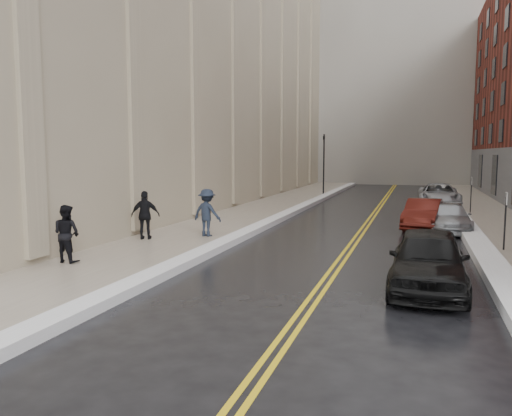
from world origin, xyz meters
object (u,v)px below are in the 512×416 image
Objects in this scene: car_silver_near at (449,218)px; pedestrian_a at (67,234)px; car_maroon at (423,214)px; car_black at (428,260)px; pedestrian_c at (145,215)px; car_silver_far at (439,195)px; pedestrian_b at (207,213)px.

pedestrian_a reaches higher than car_silver_near.
car_silver_near is at bearing -12.24° from car_maroon.
car_maroon reaches higher than car_silver_near.
car_maroon is 1.22m from car_silver_near.
car_maroon is 16.16m from pedestrian_a.
car_black is at bearing -97.05° from car_silver_near.
car_black is 1.10× the size of car_maroon.
pedestrian_c is at bearing -150.55° from car_silver_near.
car_maroon is at bearing -96.60° from car_silver_far.
pedestrian_c reaches higher than car_silver_near.
pedestrian_c is (-11.85, -6.99, 0.49)m from car_silver_near.
car_black is at bearing 158.95° from pedestrian_b.
car_maroon is 0.99× the size of car_silver_near.
pedestrian_c is at bearing 46.41° from pedestrian_b.
car_black is 11.00m from car_silver_near.
car_maroon is 2.36× the size of pedestrian_a.
pedestrian_c reaches higher than pedestrian_a.
pedestrian_a is at bearing -124.85° from car_maroon.
car_silver_near is 2.22× the size of pedestrian_b.
pedestrian_a is (-10.88, -11.95, 0.35)m from car_maroon.
car_black is 22.18m from car_silver_far.
pedestrian_c is at bearing -137.91° from car_maroon.
pedestrian_a is (-12.02, -11.55, 0.43)m from car_silver_near.
car_black reaches higher than car_silver_near.
pedestrian_b is at bearing -121.00° from car_silver_far.
pedestrian_c reaches higher than car_maroon.
pedestrian_a is 6.42m from pedestrian_b.
car_silver_far is at bearing -111.94° from pedestrian_a.
car_black is 10.21m from pedestrian_b.
car_silver_near is 2.25× the size of pedestrian_c.
car_black is 11.42m from pedestrian_c.
car_black is 2.45× the size of pedestrian_c.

